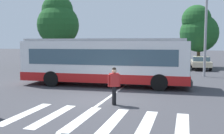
{
  "coord_description": "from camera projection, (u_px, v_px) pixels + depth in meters",
  "views": [
    {
      "loc": [
        3.91,
        -11.92,
        2.86
      ],
      "look_at": [
        -0.48,
        3.52,
        1.3
      ],
      "focal_mm": 41.67,
      "sensor_mm": 36.0,
      "label": 1
    }
  ],
  "objects": [
    {
      "name": "parked_car_blue",
      "position": [
        175.0,
        61.0,
        27.71
      ],
      "size": [
        2.17,
        4.63,
        1.35
      ],
      "color": "black",
      "rests_on": "ground_plane"
    },
    {
      "name": "background_tree_left",
      "position": [
        58.0,
        21.0,
        30.0
      ],
      "size": [
        4.8,
        4.8,
        8.28
      ],
      "color": "brown",
      "rests_on": "ground_plane"
    },
    {
      "name": "parked_car_silver",
      "position": [
        147.0,
        61.0,
        28.14
      ],
      "size": [
        2.06,
        4.59,
        1.35
      ],
      "color": "black",
      "rests_on": "ground_plane"
    },
    {
      "name": "parked_car_teal",
      "position": [
        125.0,
        60.0,
        29.37
      ],
      "size": [
        2.08,
        4.6,
        1.35
      ],
      "color": "black",
      "rests_on": "ground_plane"
    },
    {
      "name": "city_transit_bus",
      "position": [
        105.0,
        61.0,
        16.94
      ],
      "size": [
        10.95,
        3.13,
        3.06
      ],
      "color": "black",
      "rests_on": "ground_plane"
    },
    {
      "name": "ground_plane",
      "position": [
        102.0,
        100.0,
        12.75
      ],
      "size": [
        160.0,
        160.0,
        0.0
      ],
      "primitive_type": "plane",
      "color": "#3D3D42"
    },
    {
      "name": "crosswalk_painted_stripes",
      "position": [
        97.0,
        119.0,
        9.58
      ],
      "size": [
        6.5,
        3.32,
        0.01
      ],
      "color": "silver",
      "rests_on": "ground_plane"
    },
    {
      "name": "lane_center_line",
      "position": [
        115.0,
        93.0,
        14.63
      ],
      "size": [
        0.16,
        24.0,
        0.01
      ],
      "primitive_type": "cube",
      "color": "silver",
      "rests_on": "ground_plane"
    },
    {
      "name": "twin_arm_street_lamp",
      "position": [
        206.0,
        9.0,
        20.86
      ],
      "size": [
        4.22,
        0.32,
        8.93
      ],
      "color": "#939399",
      "rests_on": "ground_plane"
    },
    {
      "name": "parked_car_red",
      "position": [
        104.0,
        60.0,
        30.23
      ],
      "size": [
        2.19,
        4.63,
        1.35
      ],
      "color": "black",
      "rests_on": "ground_plane"
    },
    {
      "name": "parked_car_champagne",
      "position": [
        201.0,
        62.0,
        27.04
      ],
      "size": [
        1.98,
        4.56,
        1.35
      ],
      "color": "black",
      "rests_on": "ground_plane"
    },
    {
      "name": "pedestrian_crossing_street",
      "position": [
        114.0,
        84.0,
        11.72
      ],
      "size": [
        0.52,
        0.42,
        1.72
      ],
      "color": "black",
      "rests_on": "ground_plane"
    },
    {
      "name": "background_tree_right",
      "position": [
        198.0,
        29.0,
        28.72
      ],
      "size": [
        4.21,
        4.21,
        6.89
      ],
      "color": "brown",
      "rests_on": "ground_plane"
    }
  ]
}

